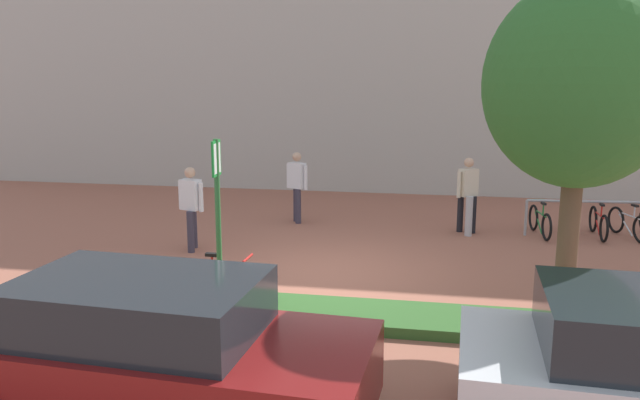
# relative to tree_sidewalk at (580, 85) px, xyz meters

# --- Properties ---
(ground_plane) EXTENTS (60.00, 60.00, 0.00)m
(ground_plane) POSITION_rel_tree_sidewalk_xyz_m (-3.71, 1.98, -3.41)
(ground_plane) COLOR #9E5B47
(building_facade) EXTENTS (28.00, 1.20, 10.00)m
(building_facade) POSITION_rel_tree_sidewalk_xyz_m (-3.71, 10.72, 1.59)
(building_facade) COLOR #B2ADA3
(building_facade) RESTS_ON ground
(planter_strip) EXTENTS (7.00, 1.10, 0.16)m
(planter_strip) POSITION_rel_tree_sidewalk_xyz_m (-3.53, -0.19, -3.33)
(planter_strip) COLOR #336028
(planter_strip) RESTS_ON ground
(tree_sidewalk) EXTENTS (2.51, 2.51, 4.81)m
(tree_sidewalk) POSITION_rel_tree_sidewalk_xyz_m (0.00, 0.00, 0.00)
(tree_sidewalk) COLOR brown
(tree_sidewalk) RESTS_ON ground
(parking_sign_post) EXTENTS (0.08, 0.36, 2.63)m
(parking_sign_post) POSITION_rel_tree_sidewalk_xyz_m (-4.95, -0.19, -1.70)
(parking_sign_post) COLOR #2D7238
(parking_sign_post) RESTS_ON ground
(bike_at_sign) EXTENTS (1.68, 0.42, 0.86)m
(bike_at_sign) POSITION_rel_tree_sidewalk_xyz_m (-4.96, 0.01, -3.06)
(bike_at_sign) COLOR black
(bike_at_sign) RESTS_ON ground
(bike_rack_cluster) EXTENTS (3.20, 1.69, 0.83)m
(bike_rack_cluster) POSITION_rel_tree_sidewalk_xyz_m (1.79, 5.63, -3.06)
(bike_rack_cluster) COLOR #99999E
(bike_rack_cluster) RESTS_ON ground
(bollard_steel) EXTENTS (0.16, 0.16, 0.90)m
(bollard_steel) POSITION_rel_tree_sidewalk_xyz_m (-1.04, 5.23, -2.96)
(bollard_steel) COLOR #ADADB2
(bollard_steel) RESTS_ON ground
(person_casual_tan) EXTENTS (0.59, 0.50, 1.72)m
(person_casual_tan) POSITION_rel_tree_sidewalk_xyz_m (-6.67, 3.01, -2.42)
(person_casual_tan) COLOR #383342
(person_casual_tan) RESTS_ON ground
(person_shirt_blue) EXTENTS (0.50, 0.44, 1.72)m
(person_shirt_blue) POSITION_rel_tree_sidewalk_xyz_m (-1.08, 5.55, -2.42)
(person_shirt_blue) COLOR black
(person_shirt_blue) RESTS_ON ground
(person_shirt_white) EXTENTS (0.56, 0.39, 1.72)m
(person_shirt_white) POSITION_rel_tree_sidewalk_xyz_m (-5.10, 5.85, -2.42)
(person_shirt_white) COLOR #383342
(person_shirt_white) RESTS_ON ground
(car_maroon_wagon) EXTENTS (4.40, 2.22, 1.54)m
(car_maroon_wagon) POSITION_rel_tree_sidewalk_xyz_m (-4.55, -3.28, -2.65)
(car_maroon_wagon) COLOR maroon
(car_maroon_wagon) RESTS_ON ground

